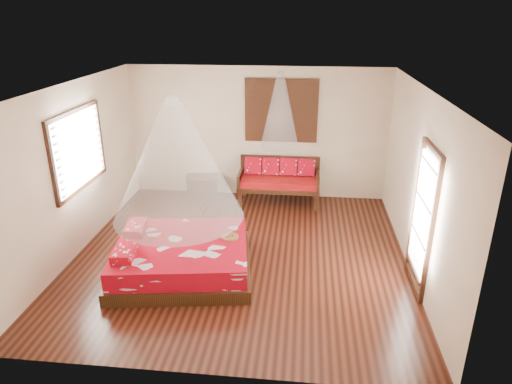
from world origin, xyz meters
TOP-DOWN VIEW (x-y plane):
  - room at (0.00, 0.00)m, footprint 5.54×5.54m
  - bed at (-0.85, -0.61)m, footprint 2.35×2.18m
  - daybed at (0.50, 2.38)m, footprint 1.70×0.76m
  - storage_chest at (-1.18, 2.45)m, footprint 0.76×0.61m
  - shutter_panel at (0.50, 2.72)m, footprint 1.52×0.06m
  - window_left at (-2.71, 0.20)m, footprint 0.10×1.74m
  - glazed_door at (2.72, -0.60)m, footprint 0.08×1.02m
  - wine_tray at (-0.11, -0.36)m, footprint 0.27×0.27m
  - mosquito_net_main at (-0.83, -0.61)m, footprint 1.94×1.94m
  - mosquito_net_daybed at (0.50, 2.25)m, footprint 0.79×0.79m

SIDE VIEW (x-z plane):
  - storage_chest at x=-1.18m, z-range 0.00..0.48m
  - bed at x=-0.85m, z-range -0.07..0.57m
  - daybed at x=0.50m, z-range 0.05..0.99m
  - wine_tray at x=-0.11m, z-range 0.45..0.67m
  - glazed_door at x=2.72m, z-range -0.01..2.15m
  - room at x=0.00m, z-range -0.02..2.82m
  - window_left at x=-2.71m, z-range 1.03..2.37m
  - mosquito_net_main at x=-0.83m, z-range 0.95..2.75m
  - shutter_panel at x=0.50m, z-range 1.24..2.56m
  - mosquito_net_daybed at x=0.50m, z-range 1.25..2.75m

